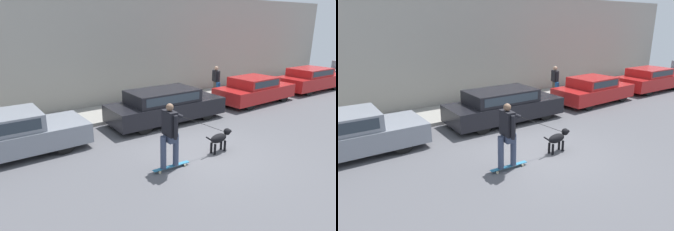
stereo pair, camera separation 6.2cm
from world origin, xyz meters
TOP-DOWN VIEW (x-y plane):
  - ground_plane at (0.00, 0.00)m, footprint 36.00×36.00m
  - back_wall at (0.00, 6.40)m, footprint 32.00×0.30m
  - sidewalk_curb at (0.00, 5.09)m, footprint 30.00×2.29m
  - parked_car_0 at (-4.84, 2.97)m, footprint 4.53×1.84m
  - parked_car_1 at (0.71, 2.97)m, footprint 4.57×1.79m
  - parked_car_2 at (5.84, 2.97)m, footprint 4.10×1.83m
  - parked_car_3 at (10.60, 2.97)m, footprint 4.26×1.86m
  - dog at (0.42, -0.29)m, footprint 1.05×0.31m
  - skateboarder at (-1.44, -0.38)m, footprint 2.67×0.63m
  - pedestrian_with_bag at (4.84, 4.56)m, footprint 0.35×0.71m

SIDE VIEW (x-z plane):
  - ground_plane at x=0.00m, z-range 0.00..0.00m
  - sidewalk_curb at x=0.00m, z-range 0.00..0.12m
  - dog at x=0.42m, z-range 0.10..0.76m
  - parked_car_2 at x=5.84m, z-range -0.02..1.22m
  - parked_car_0 at x=-4.84m, z-range -0.02..1.24m
  - parked_car_3 at x=10.60m, z-range -0.01..1.26m
  - parked_car_1 at x=0.71m, z-range 0.00..1.27m
  - pedestrian_with_bag at x=4.84m, z-range 0.19..1.70m
  - skateboarder at x=-1.44m, z-range 0.12..1.90m
  - back_wall at x=0.00m, z-range 0.00..4.95m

